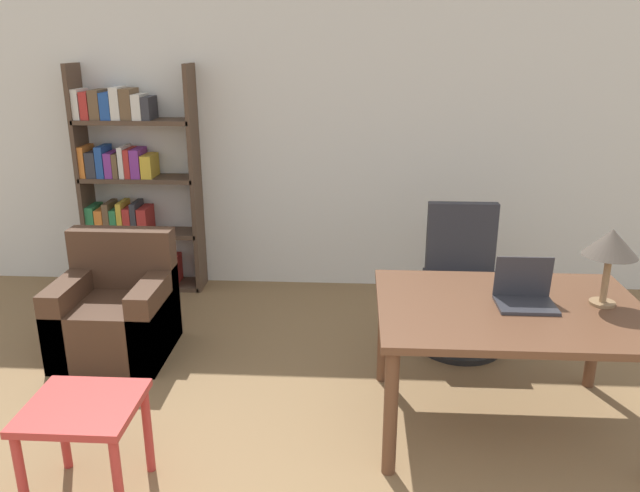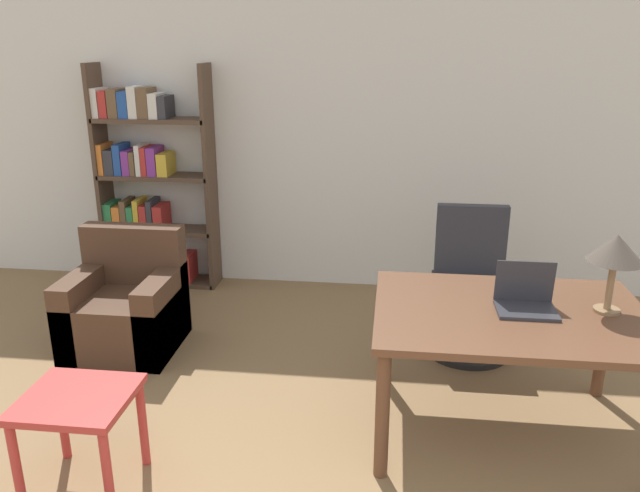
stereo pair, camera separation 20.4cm
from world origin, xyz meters
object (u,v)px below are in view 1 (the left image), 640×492
Objects in this scene: office_chair at (462,285)px; table_lamp at (611,245)px; desk at (510,321)px; side_table_blue at (84,421)px; laptop at (525,295)px; bookshelf at (131,193)px; armchair at (116,314)px.

table_lamp is at bearing -58.91° from office_chair.
desk reaches higher than side_table_blue.
laptop is 0.50m from table_lamp.
bookshelf reaches higher than desk.
side_table_blue is (-1.97, -1.71, -0.03)m from office_chair.
bookshelf is (-2.73, 1.94, 0.20)m from desk.
side_table_blue is at bearing -74.32° from armchair.
armchair reaches higher than side_table_blue.
desk is 0.16m from laptop.
desk is 2.19m from side_table_blue.
table_lamp is 1.27m from office_chair.
office_chair reaches higher than desk.
armchair is at bearing 167.12° from table_lamp.
bookshelf is at bearing 102.68° from armchair.
table_lamp reaches higher than desk.
desk is 2.59m from armchair.
laptop is 1.05m from office_chair.
table_lamp reaches higher than armchair.
armchair is (-2.95, 0.68, -0.78)m from table_lamp.
armchair is (-2.46, 0.73, -0.36)m from desk.
desk is 0.65m from table_lamp.
laptop is (0.07, 0.03, 0.14)m from desk.
table_lamp is 0.51× the size of armchair.
bookshelf reaches higher than armchair.
desk is 2.81× the size of side_table_blue.
desk is 1.71× the size of armchair.
desk is 1.03m from office_chair.
table_lamp is at bearing -12.88° from armchair.
laptop is 0.16× the size of bookshelf.
armchair is at bearing -77.32° from bookshelf.
armchair reaches higher than desk.
bookshelf is at bearing 104.31° from side_table_blue.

